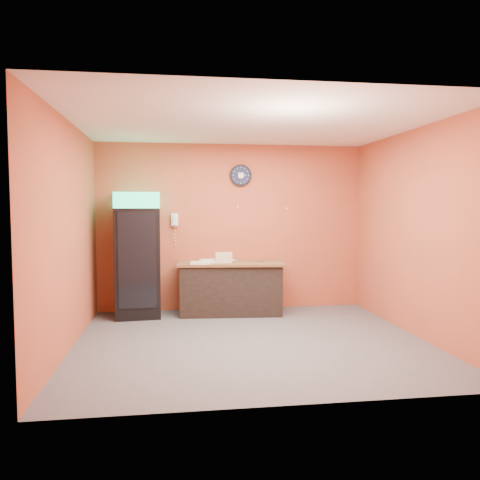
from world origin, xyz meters
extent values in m
plane|color=#47474C|center=(0.00, 0.00, 0.00)|extent=(4.50, 4.50, 0.00)
cube|color=#BC5235|center=(0.00, 2.00, 1.40)|extent=(4.50, 0.02, 2.80)
cube|color=#BC5235|center=(-2.25, 0.00, 1.40)|extent=(0.02, 4.00, 2.80)
cube|color=#BC5235|center=(2.25, 0.00, 1.40)|extent=(0.02, 4.00, 2.80)
cube|color=white|center=(0.00, 0.00, 2.80)|extent=(4.50, 4.00, 0.02)
cube|color=black|center=(-1.56, 1.65, 0.86)|extent=(0.74, 0.74, 1.72)
cube|color=#1BE992|center=(-1.56, 1.65, 1.85)|extent=(0.74, 0.74, 0.25)
cube|color=black|center=(-1.59, 1.30, 0.94)|extent=(0.57, 0.06, 1.48)
cube|color=black|center=(-0.07, 1.64, 0.40)|extent=(1.67, 0.84, 0.81)
cylinder|color=black|center=(0.14, 1.98, 2.28)|extent=(0.37, 0.05, 0.37)
cylinder|color=#0F1433|center=(0.14, 1.95, 2.28)|extent=(0.31, 0.01, 0.31)
cube|color=white|center=(0.14, 1.94, 2.28)|extent=(0.09, 0.00, 0.09)
cube|color=white|center=(-0.97, 1.96, 1.53)|extent=(0.11, 0.07, 0.21)
cube|color=white|center=(-0.97, 1.91, 1.53)|extent=(0.05, 0.04, 0.17)
cube|color=brown|center=(-0.07, 1.64, 0.83)|extent=(1.78, 0.95, 0.04)
cube|color=beige|center=(-0.20, 1.50, 0.88)|extent=(0.28, 0.12, 0.06)
cube|color=beige|center=(-0.20, 1.50, 0.94)|extent=(0.28, 0.12, 0.06)
cube|color=beige|center=(-0.20, 1.50, 0.99)|extent=(0.28, 0.12, 0.06)
cube|color=white|center=(-0.57, 1.40, 0.87)|extent=(0.31, 0.15, 0.04)
cube|color=white|center=(-0.36, 1.51, 0.87)|extent=(0.27, 0.15, 0.04)
cube|color=white|center=(-0.42, 1.70, 0.87)|extent=(0.32, 0.19, 0.04)
cylinder|color=silver|center=(0.05, 1.73, 0.88)|extent=(0.06, 0.06, 0.06)
camera|label=1|loc=(-0.98, -5.89, 1.74)|focal=35.00mm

